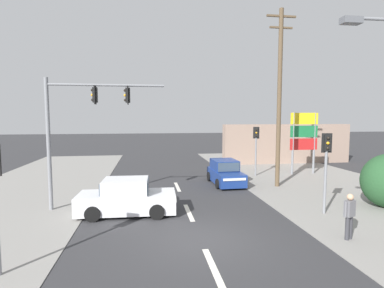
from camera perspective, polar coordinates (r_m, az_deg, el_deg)
The scene contains 13 objects.
ground_plane at distance 10.94m, azimuth 1.68°, elevation -17.70°, with size 140.00×140.00×0.00m, color #303033.
lane_dash_near at distance 9.16m, azimuth 4.10°, elevation -22.45°, with size 0.20×2.40×0.01m, color silver.
lane_dash_mid at distance 13.72m, azimuth -0.62°, elevation -12.89°, with size 0.20×2.40×0.01m, color silver.
lane_dash_far at distance 18.50m, azimuth -2.80°, elevation -8.14°, with size 0.20×2.40×0.01m, color silver.
utility_pole_midground_right at distance 18.88m, azimuth 16.30°, elevation 8.85°, with size 1.80×0.26×10.59m.
traffic_signal_mast at distance 14.54m, azimuth -20.92°, elevation 4.40°, with size 5.29×0.45×6.00m.
pedestal_signal_right_kerb at distance 14.20m, azimuth 24.19°, elevation -2.72°, with size 0.44×0.30×3.56m.
pedestal_signal_far_median at distance 22.02m, azimuth 12.10°, elevation 0.24°, with size 0.43×0.31×3.56m.
shopping_plaza_sign at distance 23.71m, azimuth 20.53°, elevation 1.74°, with size 2.10×0.16×4.60m.
shopfront_wall_far at distance 29.02m, azimuth 17.61°, elevation 0.04°, with size 12.00×1.00×3.60m, color gray.
sedan_receding_far at distance 13.61m, azimuth -12.30°, elevation -10.08°, with size 4.30×2.03×1.56m.
hatchback_crossing_left at distance 19.25m, azimuth 6.34°, elevation -5.52°, with size 1.85×3.68×1.53m.
pedestrian_at_kerb at distance 11.88m, azimuth 27.79°, elevation -11.70°, with size 0.53×0.34×1.63m.
Camera 1 is at (-1.82, -9.92, 4.24)m, focal length 28.00 mm.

